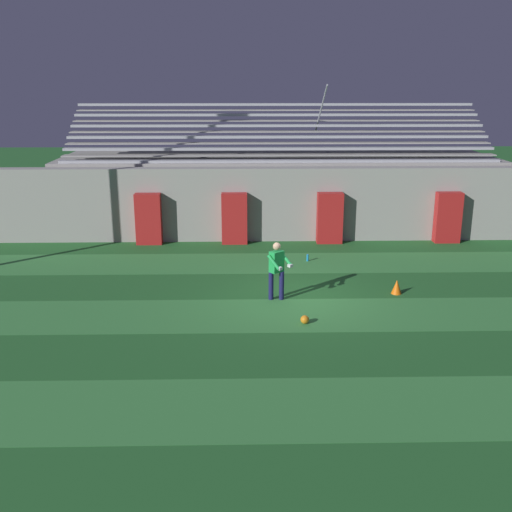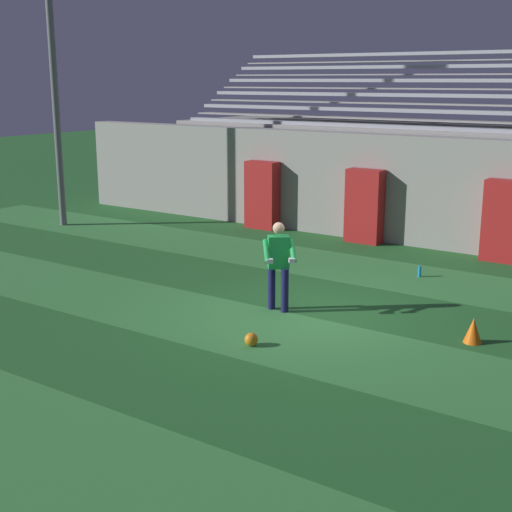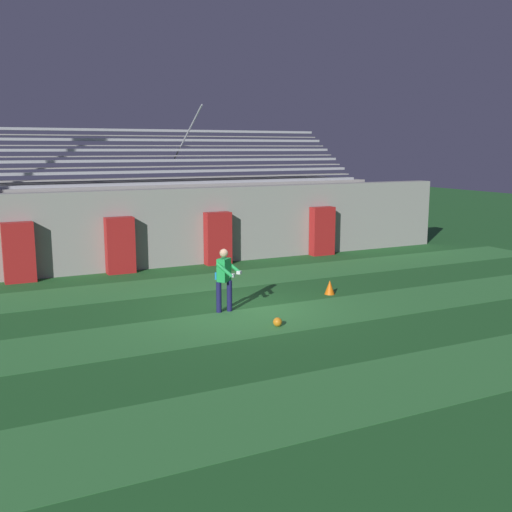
# 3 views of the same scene
# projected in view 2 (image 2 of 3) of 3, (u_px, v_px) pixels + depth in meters

# --- Properties ---
(ground_plane) EXTENTS (80.00, 80.00, 0.00)m
(ground_plane) POSITION_uv_depth(u_px,v_px,m) (307.00, 314.00, 13.07)
(ground_plane) COLOR #236028
(turf_stripe_near) EXTENTS (28.00, 2.34, 0.01)m
(turf_stripe_near) POSITION_uv_depth(u_px,v_px,m) (45.00, 449.00, 8.27)
(turf_stripe_near) COLOR #38843D
(turf_stripe_near) RESTS_ON ground
(turf_stripe_mid) EXTENTS (28.00, 2.34, 0.01)m
(turf_stripe_mid) POSITION_uv_depth(u_px,v_px,m) (268.00, 334.00, 12.02)
(turf_stripe_mid) COLOR #38843D
(turf_stripe_mid) RESTS_ON ground
(turf_stripe_far) EXTENTS (28.00, 2.34, 0.01)m
(turf_stripe_far) POSITION_uv_depth(u_px,v_px,m) (385.00, 273.00, 15.77)
(turf_stripe_far) COLOR #38843D
(turf_stripe_far) RESTS_ON ground
(back_wall) EXTENTS (24.00, 0.60, 2.80)m
(back_wall) POSITION_uv_depth(u_px,v_px,m) (440.00, 193.00, 17.93)
(back_wall) COLOR #999691
(back_wall) RESTS_ON ground
(padding_pillar_gate_left) EXTENTS (0.96, 0.44, 1.93)m
(padding_pillar_gate_left) POSITION_uv_depth(u_px,v_px,m) (364.00, 206.00, 18.59)
(padding_pillar_gate_left) COLOR #B21E1E
(padding_pillar_gate_left) RESTS_ON ground
(padding_pillar_gate_right) EXTENTS (0.96, 0.44, 1.93)m
(padding_pillar_gate_right) POSITION_uv_depth(u_px,v_px,m) (504.00, 221.00, 16.60)
(padding_pillar_gate_right) COLOR #B21E1E
(padding_pillar_gate_right) RESTS_ON ground
(padding_pillar_far_left) EXTENTS (0.96, 0.44, 1.93)m
(padding_pillar_far_left) POSITION_uv_depth(u_px,v_px,m) (262.00, 195.00, 20.36)
(padding_pillar_far_left) COLOR #B21E1E
(padding_pillar_far_left) RESTS_ON ground
(bleacher_stand) EXTENTS (18.00, 4.75, 5.83)m
(bleacher_stand) POSITION_uv_depth(u_px,v_px,m) (474.00, 177.00, 20.06)
(bleacher_stand) COLOR #999691
(bleacher_stand) RESTS_ON ground
(floodlight_pole) EXTENTS (0.90, 0.36, 9.88)m
(floodlight_pole) POSITION_uv_depth(u_px,v_px,m) (49.00, 9.00, 19.59)
(floodlight_pole) COLOR slate
(floodlight_pole) RESTS_ON ground
(goalkeeper) EXTENTS (0.74, 0.73, 1.67)m
(goalkeeper) POSITION_uv_depth(u_px,v_px,m) (278.00, 261.00, 13.01)
(goalkeeper) COLOR #19194C
(goalkeeper) RESTS_ON ground
(soccer_ball) EXTENTS (0.22, 0.22, 0.22)m
(soccer_ball) POSITION_uv_depth(u_px,v_px,m) (251.00, 339.00, 11.47)
(soccer_ball) COLOR orange
(soccer_ball) RESTS_ON ground
(traffic_cone) EXTENTS (0.30, 0.30, 0.42)m
(traffic_cone) POSITION_uv_depth(u_px,v_px,m) (473.00, 330.00, 11.58)
(traffic_cone) COLOR orange
(traffic_cone) RESTS_ON ground
(water_bottle) EXTENTS (0.07, 0.07, 0.24)m
(water_bottle) POSITION_uv_depth(u_px,v_px,m) (420.00, 271.00, 15.48)
(water_bottle) COLOR #1E8CD8
(water_bottle) RESTS_ON ground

